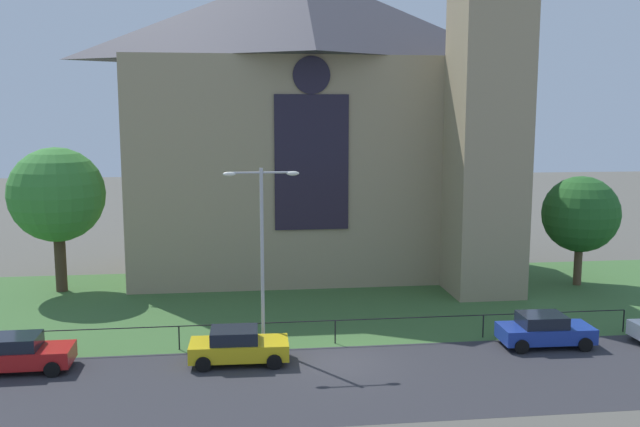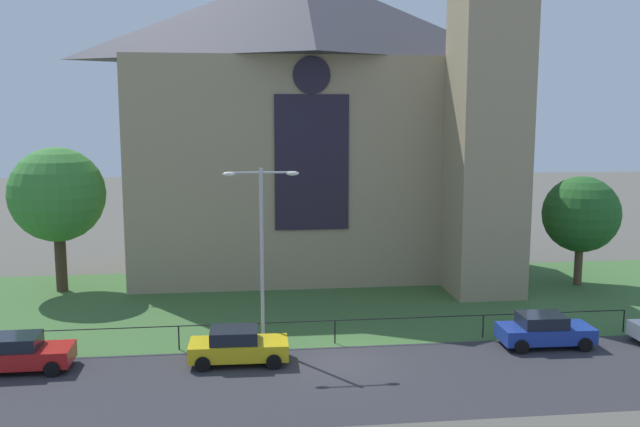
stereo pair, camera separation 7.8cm
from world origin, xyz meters
TOP-DOWN VIEW (x-y plane):
  - ground at (0.00, 10.00)m, footprint 160.00×160.00m
  - road_asphalt at (0.00, -2.00)m, footprint 120.00×8.00m
  - grass_verge at (0.00, 8.00)m, footprint 120.00×20.00m
  - church_building at (0.84, 17.88)m, footprint 23.20×16.20m
  - iron_railing at (0.07, 2.50)m, footprint 28.58×0.07m
  - tree_left_far at (-14.92, 13.91)m, footprint 5.60×5.60m
  - tree_right_far at (16.64, 11.61)m, footprint 4.68×4.68m
  - streetlamp_near at (-3.27, 2.40)m, footprint 3.37×0.26m
  - parked_car_red at (-13.44, 0.71)m, footprint 4.22×2.06m
  - parked_car_yellow at (-4.41, 0.53)m, footprint 4.25×2.11m
  - parked_car_blue at (9.57, 1.01)m, footprint 4.25×2.12m

SIDE VIEW (x-z plane):
  - ground at x=0.00m, z-range 0.00..0.00m
  - grass_verge at x=0.00m, z-range 0.00..0.01m
  - road_asphalt at x=0.00m, z-range 0.00..0.01m
  - parked_car_red at x=-13.44m, z-range -0.01..1.50m
  - parked_car_yellow at x=-4.41m, z-range -0.01..1.50m
  - parked_car_blue at x=9.57m, z-range -0.01..1.50m
  - iron_railing at x=0.07m, z-range 0.40..1.53m
  - tree_right_far at x=16.64m, z-range 1.04..7.84m
  - streetlamp_near at x=-3.27m, z-range 1.12..9.33m
  - tree_left_far at x=-14.92m, z-range 1.49..10.13m
  - church_building at x=0.84m, z-range -2.73..23.27m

